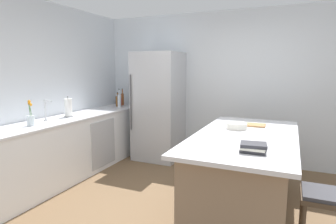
# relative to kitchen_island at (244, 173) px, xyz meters

# --- Properties ---
(ground_plane) EXTENTS (7.20, 7.20, 0.00)m
(ground_plane) POSITION_rel_kitchen_island_xyz_m (-0.50, -0.46, -0.46)
(ground_plane) COLOR brown
(wall_rear) EXTENTS (6.00, 0.10, 2.60)m
(wall_rear) POSITION_rel_kitchen_island_xyz_m (-0.50, 1.79, 0.84)
(wall_rear) COLOR silver
(wall_rear) RESTS_ON ground_plane
(wall_left) EXTENTS (0.10, 6.00, 2.60)m
(wall_left) POSITION_rel_kitchen_island_xyz_m (-2.95, -0.46, 0.84)
(wall_left) COLOR silver
(wall_left) RESTS_ON ground_plane
(counter_run_left) EXTENTS (0.65, 3.21, 0.91)m
(counter_run_left) POSITION_rel_kitchen_island_xyz_m (-2.59, 0.06, -0.00)
(counter_run_left) COLOR white
(counter_run_left) RESTS_ON ground_plane
(kitchen_island) EXTENTS (1.07, 2.12, 0.90)m
(kitchen_island) POSITION_rel_kitchen_island_xyz_m (0.00, 0.00, 0.00)
(kitchen_island) COLOR #8E755B
(kitchen_island) RESTS_ON ground_plane
(refrigerator) EXTENTS (0.78, 0.75, 1.91)m
(refrigerator) POSITION_rel_kitchen_island_xyz_m (-1.74, 1.38, 0.50)
(refrigerator) COLOR #B7BABF
(refrigerator) RESTS_ON ground_plane
(bar_stool) EXTENTS (0.36, 0.36, 0.64)m
(bar_stool) POSITION_rel_kitchen_island_xyz_m (0.73, -0.64, 0.07)
(bar_stool) COLOR #473828
(bar_stool) RESTS_ON ground_plane
(sink_faucet) EXTENTS (0.15, 0.05, 0.30)m
(sink_faucet) POSITION_rel_kitchen_island_xyz_m (-2.63, -0.32, 0.61)
(sink_faucet) COLOR silver
(sink_faucet) RESTS_ON counter_run_left
(flower_vase) EXTENTS (0.09, 0.09, 0.33)m
(flower_vase) POSITION_rel_kitchen_island_xyz_m (-2.55, -0.64, 0.55)
(flower_vase) COLOR silver
(flower_vase) RESTS_ON counter_run_left
(paper_towel_roll) EXTENTS (0.14, 0.14, 0.31)m
(paper_towel_roll) POSITION_rel_kitchen_island_xyz_m (-2.60, 0.07, 0.59)
(paper_towel_roll) COLOR gray
(paper_towel_roll) RESTS_ON counter_run_left
(vinegar_bottle) EXTENTS (0.05, 0.05, 0.33)m
(vinegar_bottle) POSITION_rel_kitchen_island_xyz_m (-2.61, 1.55, 0.58)
(vinegar_bottle) COLOR #994C23
(vinegar_bottle) RESTS_ON counter_run_left
(hot_sauce_bottle) EXTENTS (0.05, 0.05, 0.21)m
(hot_sauce_bottle) POSITION_rel_kitchen_island_xyz_m (-2.60, 1.45, 0.54)
(hot_sauce_bottle) COLOR red
(hot_sauce_bottle) RESTS_ON counter_run_left
(whiskey_bottle) EXTENTS (0.09, 0.09, 0.27)m
(whiskey_bottle) POSITION_rel_kitchen_island_xyz_m (-2.59, 1.36, 0.56)
(whiskey_bottle) COLOR brown
(whiskey_bottle) RESTS_ON counter_run_left
(soda_bottle) EXTENTS (0.07, 0.07, 0.34)m
(soda_bottle) POSITION_rel_kitchen_island_xyz_m (-2.49, 1.26, 0.59)
(soda_bottle) COLOR silver
(soda_bottle) RESTS_ON counter_run_left
(cookbook_stack) EXTENTS (0.24, 0.21, 0.08)m
(cookbook_stack) POSITION_rel_kitchen_island_xyz_m (0.16, -0.64, 0.49)
(cookbook_stack) COLOR #2D2D33
(cookbook_stack) RESTS_ON kitchen_island
(mixing_bowl) EXTENTS (0.24, 0.24, 0.07)m
(mixing_bowl) POSITION_rel_kitchen_island_xyz_m (-0.15, 0.26, 0.48)
(mixing_bowl) COLOR silver
(mixing_bowl) RESTS_ON kitchen_island
(cutting_board) EXTENTS (0.30, 0.22, 0.02)m
(cutting_board) POSITION_rel_kitchen_island_xyz_m (0.02, 0.55, 0.45)
(cutting_board) COLOR #9E7042
(cutting_board) RESTS_ON kitchen_island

